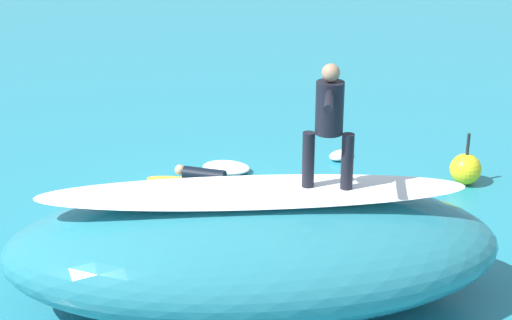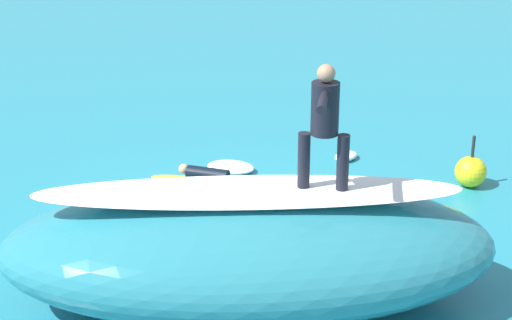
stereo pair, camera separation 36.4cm
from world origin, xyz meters
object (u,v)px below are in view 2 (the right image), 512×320
(surfboard_riding, at_px, (322,191))
(buoy_marker, at_px, (471,171))
(surfboard_paddling, at_px, (208,184))
(surfer_paddling, at_px, (214,176))
(surfer_riding, at_px, (325,118))

(surfboard_riding, xyz_separation_m, buoy_marker, (-3.72, -2.96, -1.29))
(surfboard_riding, relative_size, buoy_marker, 2.18)
(surfboard_riding, bearing_deg, surfboard_paddling, -57.06)
(surfboard_riding, distance_m, surfer_paddling, 4.23)
(surfboard_paddling, bearing_deg, surfer_riding, 133.23)
(surfer_riding, bearing_deg, buoy_marker, -119.56)
(surfboard_riding, height_order, buoy_marker, surfboard_riding)
(surfboard_paddling, distance_m, buoy_marker, 4.63)
(surfer_paddling, bearing_deg, surfboard_paddling, 0.00)
(buoy_marker, bearing_deg, surfboard_paddling, -13.18)
(surfer_riding, xyz_separation_m, buoy_marker, (-3.72, -2.96, -2.28))
(surfer_riding, relative_size, buoy_marker, 1.72)
(surfboard_riding, xyz_separation_m, surfer_riding, (0.00, 0.00, 0.99))
(surfboard_paddling, distance_m, surfer_paddling, 0.21)
(surfboard_paddling, bearing_deg, surfer_paddling, -180.00)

